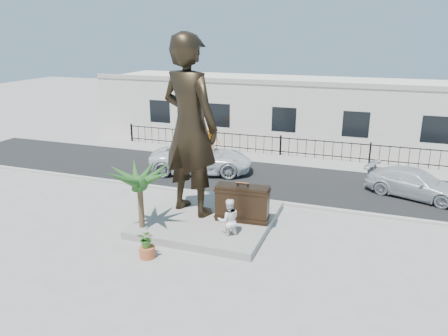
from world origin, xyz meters
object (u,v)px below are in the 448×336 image
object	(u,v)px
statue	(190,126)
car_white	(201,159)
tourist	(229,220)
suitcase	(242,203)

from	to	relation	value
statue	car_white	world-z (taller)	statue
statue	tourist	size ratio (longest dim) A/B	4.29
car_white	tourist	bearing A→B (deg)	-165.96
statue	tourist	world-z (taller)	statue
suitcase	car_white	xyz separation A→B (m)	(-4.38, 6.22, -0.24)
statue	tourist	bearing A→B (deg)	162.73
statue	car_white	distance (m)	7.08
tourist	car_white	size ratio (longest dim) A/B	0.30
statue	suitcase	distance (m)	3.77
statue	suitcase	xyz separation A→B (m)	(2.34, -0.24, -2.95)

